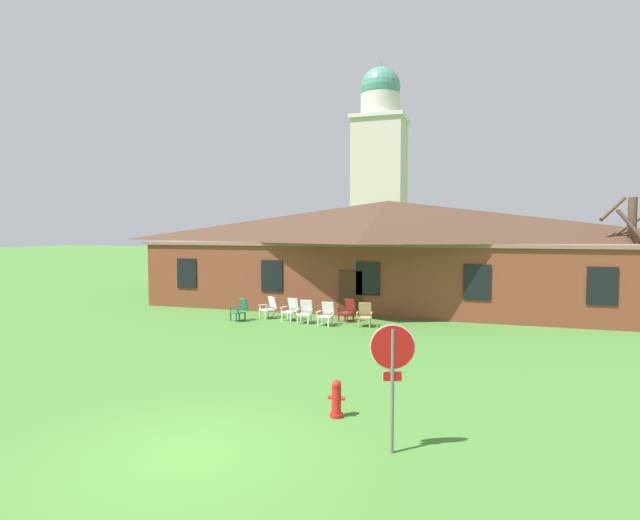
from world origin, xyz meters
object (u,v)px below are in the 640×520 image
at_px(lawn_chair_by_porch, 240,309).
at_px(lawn_chair_middle, 305,311).
at_px(lawn_chair_under_eave, 365,314).
at_px(lawn_chair_far_side, 348,310).
at_px(stop_sign, 392,363).
at_px(fire_hydrant, 336,399).
at_px(lawn_chair_near_door, 269,307).
at_px(lawn_chair_left_end, 291,309).
at_px(lawn_chair_right_end, 326,313).

relative_size(lawn_chair_by_porch, lawn_chair_middle, 1.00).
relative_size(lawn_chair_by_porch, lawn_chair_under_eave, 1.00).
bearing_deg(lawn_chair_far_side, stop_sign, -71.85).
xyz_separation_m(lawn_chair_middle, lawn_chair_under_eave, (2.58, 0.04, 0.00)).
bearing_deg(lawn_chair_under_eave, fire_hydrant, -80.61).
bearing_deg(lawn_chair_near_door, lawn_chair_far_side, 5.26).
xyz_separation_m(stop_sign, lawn_chair_under_eave, (-3.05, 11.34, -1.11)).
bearing_deg(lawn_chair_near_door, fire_hydrant, -59.71).
relative_size(lawn_chair_left_end, lawn_chair_under_eave, 1.00).
bearing_deg(lawn_chair_far_side, lawn_chair_near_door, -174.74).
distance_m(lawn_chair_left_end, lawn_chair_under_eave, 3.40).
relative_size(lawn_chair_near_door, lawn_chair_right_end, 1.00).
bearing_deg(lawn_chair_right_end, fire_hydrant, -71.69).
height_order(lawn_chair_near_door, lawn_chair_far_side, same).
distance_m(lawn_chair_by_porch, lawn_chair_far_side, 4.69).
distance_m(lawn_chair_near_door, lawn_chair_far_side, 3.57).
xyz_separation_m(lawn_chair_right_end, lawn_chair_under_eave, (1.56, 0.29, 0.00)).
xyz_separation_m(stop_sign, lawn_chair_far_side, (-4.00, 12.21, -1.11)).
relative_size(lawn_chair_middle, lawn_chair_right_end, 1.00).
xyz_separation_m(lawn_chair_near_door, lawn_chair_under_eave, (4.51, -0.54, 0.00)).
distance_m(lawn_chair_by_porch, lawn_chair_under_eave, 5.46).
relative_size(lawn_chair_by_porch, lawn_chair_far_side, 1.00).
distance_m(stop_sign, lawn_chair_left_end, 13.39).
xyz_separation_m(lawn_chair_far_side, fire_hydrant, (2.60, -10.87, -0.12)).
bearing_deg(lawn_chair_under_eave, lawn_chair_far_side, 137.33).
bearing_deg(lawn_chair_left_end, lawn_chair_right_end, -19.32).
height_order(lawn_chair_right_end, fire_hydrant, lawn_chair_right_end).
bearing_deg(stop_sign, lawn_chair_left_end, 118.84).
bearing_deg(fire_hydrant, lawn_chair_middle, 113.02).
bearing_deg(lawn_chair_left_end, stop_sign, -61.16).
bearing_deg(lawn_chair_under_eave, lawn_chair_by_porch, -175.24).
bearing_deg(lawn_chair_far_side, lawn_chair_under_eave, -42.67).
xyz_separation_m(lawn_chair_far_side, lawn_chair_under_eave, (0.95, -0.87, 0.00)).
distance_m(stop_sign, lawn_chair_near_door, 14.13).
xyz_separation_m(lawn_chair_by_porch, fire_hydrant, (7.10, -9.55, -0.12)).
height_order(lawn_chair_left_end, lawn_chair_under_eave, same).
bearing_deg(lawn_chair_left_end, lawn_chair_far_side, 12.10).
distance_m(lawn_chair_far_side, fire_hydrant, 11.18).
relative_size(stop_sign, lawn_chair_under_eave, 2.40).
height_order(lawn_chair_under_eave, fire_hydrant, lawn_chair_under_eave).
xyz_separation_m(stop_sign, lawn_chair_near_door, (-7.56, 11.88, -1.11)).
bearing_deg(lawn_chair_far_side, lawn_chair_left_end, -167.90).
bearing_deg(stop_sign, lawn_chair_right_end, 112.67).
bearing_deg(lawn_chair_left_end, lawn_chair_by_porch, -158.69).
height_order(lawn_chair_by_porch, lawn_chair_middle, same).
relative_size(lawn_chair_under_eave, fire_hydrant, 1.21).
xyz_separation_m(lawn_chair_left_end, fire_hydrant, (5.04, -10.35, -0.12)).
bearing_deg(lawn_chair_near_door, lawn_chair_by_porch, -133.21).
bearing_deg(stop_sign, lawn_chair_far_side, 108.15).
bearing_deg(stop_sign, lawn_chair_by_porch, 127.99).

